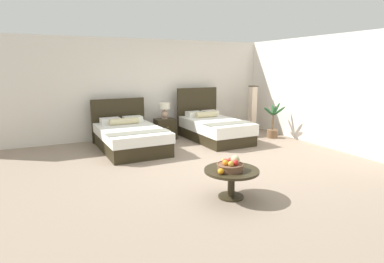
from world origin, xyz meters
name	(u,v)px	position (x,y,z in m)	size (l,w,h in m)	color
ground_plane	(210,165)	(0.00, 0.00, -0.01)	(9.94, 9.73, 0.02)	gray
wall_back	(157,88)	(0.00, 3.07, 1.28)	(9.94, 0.12, 2.57)	silver
wall_side_right	(320,91)	(3.17, 0.40, 1.28)	(0.12, 5.33, 2.57)	silver
bed_near_window	(130,137)	(-1.10, 1.82, 0.29)	(1.38, 2.11, 1.08)	#2E2616
bed_near_corner	(214,128)	(1.10, 1.82, 0.31)	(1.24, 2.06, 1.28)	#2E2616
nightstand	(165,129)	(0.00, 2.47, 0.26)	(0.50, 0.42, 0.53)	#2E2616
table_lamp	(164,109)	(0.00, 2.49, 0.79)	(0.29, 0.29, 0.42)	tan
coffee_table	(231,175)	(-0.49, -1.52, 0.33)	(0.79, 0.79, 0.42)	#2E2616
fruit_bowl	(231,165)	(-0.52, -1.54, 0.50)	(0.38, 0.38, 0.21)	brown
loose_apple	(224,161)	(-0.45, -1.24, 0.47)	(0.08, 0.08, 0.08)	#87AD3F
loose_orange	(221,171)	(-0.74, -1.63, 0.47)	(0.08, 0.08, 0.08)	orange
floor_lamp_corner	(253,109)	(2.65, 2.33, 0.66)	(0.21, 0.21, 1.32)	#423428
potted_palm	(273,126)	(2.62, 1.38, 0.31)	(0.58, 0.59, 0.93)	brown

